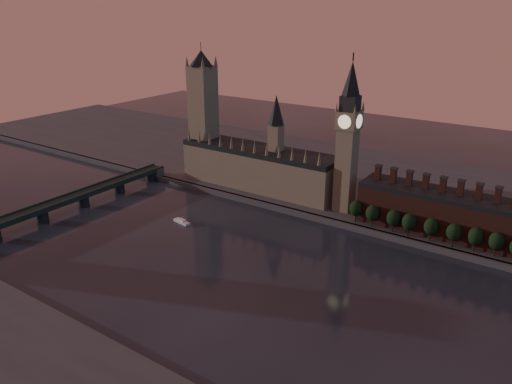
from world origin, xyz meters
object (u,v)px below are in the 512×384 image
victoria_tower (203,110)px  westminster_bridge (60,205)px  river_boat (182,221)px  big_ben (348,136)px

victoria_tower → westminster_bridge: size_ratio=0.54×
victoria_tower → river_boat: bearing=-60.4°
westminster_bridge → river_boat: 89.08m
big_ben → river_boat: 126.06m
river_boat → victoria_tower: bearing=129.9°
big_ben → westminster_bridge: big_ben is taller
big_ben → river_boat: big_ben is taller
victoria_tower → river_boat: (45.51, -80.11, -58.04)m
westminster_bridge → river_boat: (80.51, 37.58, -6.39)m
victoria_tower → big_ben: (130.00, -5.00, -2.26)m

